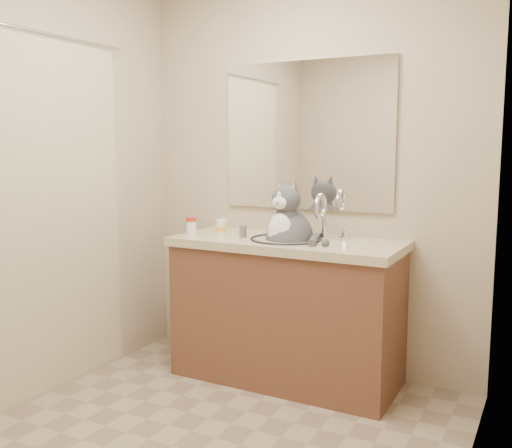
{
  "coord_description": "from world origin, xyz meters",
  "views": [
    {
      "loc": [
        1.38,
        -2.02,
        1.38
      ],
      "look_at": [
        -0.04,
        0.65,
        0.97
      ],
      "focal_mm": 40.0,
      "sensor_mm": 36.0,
      "label": 1
    }
  ],
  "objects_px": {
    "pill_bottle_redcap": "(191,226)",
    "pill_bottle_orange": "(221,228)",
    "grey_canister": "(243,231)",
    "cat": "(289,236)"
  },
  "relations": [
    {
      "from": "pill_bottle_orange",
      "to": "grey_canister",
      "type": "relative_size",
      "value": 1.41
    },
    {
      "from": "pill_bottle_redcap",
      "to": "pill_bottle_orange",
      "type": "relative_size",
      "value": 1.07
    },
    {
      "from": "pill_bottle_redcap",
      "to": "grey_canister",
      "type": "distance_m",
      "value": 0.34
    },
    {
      "from": "pill_bottle_redcap",
      "to": "grey_canister",
      "type": "height_order",
      "value": "pill_bottle_redcap"
    },
    {
      "from": "pill_bottle_redcap",
      "to": "pill_bottle_orange",
      "type": "height_order",
      "value": "pill_bottle_redcap"
    },
    {
      "from": "cat",
      "to": "grey_canister",
      "type": "height_order",
      "value": "cat"
    },
    {
      "from": "pill_bottle_orange",
      "to": "grey_canister",
      "type": "xyz_separation_m",
      "value": [
        0.15,
        -0.0,
        -0.01
      ]
    },
    {
      "from": "cat",
      "to": "grey_canister",
      "type": "relative_size",
      "value": 7.99
    },
    {
      "from": "cat",
      "to": "pill_bottle_orange",
      "type": "xyz_separation_m",
      "value": [
        -0.42,
        -0.06,
        0.03
      ]
    },
    {
      "from": "cat",
      "to": "pill_bottle_redcap",
      "type": "xyz_separation_m",
      "value": [
        -0.6,
        -0.11,
        0.03
      ]
    }
  ]
}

